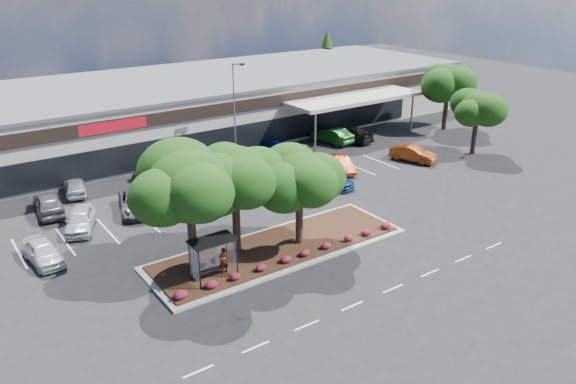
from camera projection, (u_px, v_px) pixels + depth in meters
ground at (339, 265)px, 35.92m from camera, size 160.00×160.00×0.00m
retail_store at (139, 112)px, 60.54m from camera, size 80.40×25.20×6.25m
landscape_island at (279, 248)px, 37.85m from camera, size 18.00×6.00×0.26m
lane_markings at (252, 212)px, 43.76m from camera, size 33.12×20.06×0.01m
shrub_row at (297, 255)px, 36.11m from camera, size 17.00×0.80×0.50m
bus_shelter at (212, 247)px, 33.31m from camera, size 2.75×1.55×2.59m
island_tree_west at (190, 211)px, 33.51m from camera, size 7.20×7.20×7.89m
island_tree_mid at (235, 199)px, 36.01m from camera, size 6.60×6.60×7.32m
island_tree_east at (299, 198)px, 37.16m from camera, size 5.80×5.80×6.50m
tree_east_near at (476, 123)px, 56.14m from camera, size 5.60×5.60×6.51m
tree_east_far at (447, 97)px, 64.68m from camera, size 6.40×6.40×7.62m
conifer_north_east at (326, 60)px, 85.77m from camera, size 3.96×3.96×9.00m
person_waiting at (223, 260)px, 34.26m from camera, size 0.64×0.44×1.70m
light_pole at (235, 121)px, 52.58m from camera, size 1.40×0.82×9.72m
survey_stake at (251, 309)px, 30.22m from camera, size 0.07×0.14×0.94m
car_0 at (43, 252)px, 36.04m from camera, size 2.11×4.45×1.47m
car_1 at (80, 220)px, 40.49m from camera, size 3.49×4.92×1.56m
car_2 at (136, 203)px, 43.50m from camera, size 3.74×5.66×1.44m
car_4 at (286, 179)px, 48.12m from camera, size 4.45×6.12×1.65m
car_5 at (330, 178)px, 48.82m from camera, size 2.30×4.97×1.41m
car_6 at (291, 165)px, 51.46m from camera, size 2.48×5.93×1.71m
car_7 at (340, 164)px, 52.16m from camera, size 2.76×4.64×1.45m
car_8 at (413, 154)px, 54.91m from camera, size 2.99×4.79×1.49m
car_9 at (48, 204)px, 43.15m from camera, size 2.44×5.07×1.67m
car_10 at (75, 187)px, 46.81m from camera, size 2.39×4.36×1.41m
car_11 at (154, 175)px, 49.31m from camera, size 3.35×4.70×1.49m
car_12 at (230, 173)px, 49.97m from camera, size 1.71×4.17×1.42m
car_13 at (254, 154)px, 55.18m from camera, size 2.61×4.24×1.35m
car_14 at (301, 152)px, 55.56m from camera, size 3.80×5.44×1.46m
car_15 at (276, 145)px, 57.81m from camera, size 1.68×4.10×1.39m
car_16 at (332, 135)px, 60.59m from camera, size 2.59×5.31×1.68m
car_17 at (351, 134)px, 61.26m from camera, size 2.74×5.62×1.57m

